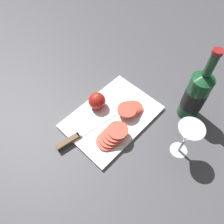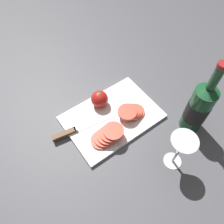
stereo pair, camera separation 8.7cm
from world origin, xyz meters
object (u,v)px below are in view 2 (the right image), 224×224
Objects in this scene: wine_glass at (181,147)px; knife at (72,131)px; whole_tomato at (99,99)px; tomato_slice_stack_near at (107,136)px; wine_bottle at (199,108)px; tomato_slice_stack_far at (131,112)px.

wine_glass reaches higher than knife.
tomato_slice_stack_near is (0.07, 0.15, -0.01)m from whole_tomato.
wine_bottle reaches higher than whole_tomato.
knife is at bearing -31.12° from wine_bottle.
whole_tomato reaches higher than tomato_slice_stack_far.
whole_tomato reaches higher than tomato_slice_stack_near.
tomato_slice_stack_near is (-0.09, 0.11, 0.02)m from knife.
knife is (0.16, 0.05, -0.03)m from whole_tomato.
tomato_slice_stack_far is at bearing -7.21° from knife.
wine_glass reaches higher than tomato_slice_stack_near.
wine_bottle is 0.48m from knife.
whole_tomato is 0.17m from tomato_slice_stack_near.
wine_glass is at bearing 102.18° from whole_tomato.
knife is at bearing -53.06° from wine_glass.
wine_bottle is at bearing 134.32° from tomato_slice_stack_far.
tomato_slice_stack_near is at bearing 12.67° from tomato_slice_stack_far.
knife is at bearing 16.32° from whole_tomato.
whole_tomato is 0.56× the size of tomato_slice_stack_near.
wine_bottle reaches higher than wine_glass.
tomato_slice_stack_far is (-0.14, -0.03, -0.00)m from tomato_slice_stack_near.
wine_bottle reaches higher than tomato_slice_stack_near.
wine_bottle reaches higher than knife.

